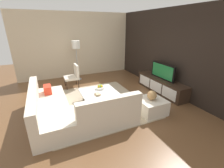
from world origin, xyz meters
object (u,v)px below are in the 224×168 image
at_px(coffee_table, 99,97).
at_px(sectional_couch, 70,111).
at_px(floor_lamp, 76,47).
at_px(fruit_bowl, 100,87).
at_px(accent_chair_near, 74,75).
at_px(decorative_ball, 152,95).
at_px(television, 163,71).
at_px(media_console, 161,85).
at_px(ottoman, 151,106).
at_px(book_stack, 98,94).

bearing_deg(coffee_table, sectional_couch, -57.95).
height_order(floor_lamp, fruit_bowl, floor_lamp).
height_order(coffee_table, accent_chair_near, accent_chair_near).
xyz_separation_m(sectional_couch, decorative_ball, (0.50, 2.06, 0.24)).
relative_size(television, decorative_ball, 4.36).
relative_size(accent_chair_near, decorative_ball, 3.49).
distance_m(media_console, fruit_bowl, 2.22).
xyz_separation_m(coffee_table, floor_lamp, (-2.48, -0.08, 1.21)).
bearing_deg(decorative_ball, media_console, 129.90).
bearing_deg(ottoman, floor_lamp, -161.93).
bearing_deg(book_stack, decorative_ball, 53.47).
bearing_deg(ottoman, coffee_table, -135.57).
relative_size(fruit_bowl, book_stack, 1.51).
height_order(television, coffee_table, television).
relative_size(fruit_bowl, decorative_ball, 1.12).
distance_m(accent_chair_near, fruit_bowl, 1.59).
relative_size(television, ottoman, 1.55).
bearing_deg(floor_lamp, ottoman, 18.07).
relative_size(television, floor_lamp, 0.65).
bearing_deg(coffee_table, accent_chair_near, -165.90).
bearing_deg(coffee_table, media_console, 87.51).
bearing_deg(floor_lamp, decorative_ball, 18.07).
bearing_deg(television, coffee_table, -92.49).
xyz_separation_m(ottoman, decorative_ball, (0.00, 0.00, 0.32)).
height_order(television, fruit_bowl, television).
bearing_deg(accent_chair_near, decorative_ball, 33.50).
distance_m(fruit_bowl, book_stack, 0.46).
height_order(media_console, ottoman, media_console).
distance_m(television, floor_lamp, 3.57).
height_order(television, ottoman, television).
relative_size(media_console, decorative_ball, 8.41).
bearing_deg(decorative_ball, television, 129.89).
xyz_separation_m(media_console, accent_chair_near, (-1.78, -2.72, 0.24)).
relative_size(accent_chair_near, floor_lamp, 0.52).
relative_size(television, sectional_couch, 0.46).
height_order(sectional_couch, coffee_table, sectional_couch).
height_order(television, decorative_ball, television).
distance_m(fruit_bowl, decorative_ball, 1.63).
bearing_deg(fruit_bowl, media_console, 82.71).
bearing_deg(floor_lamp, fruit_bowl, 4.65).
bearing_deg(coffee_table, ottoman, 44.43).
height_order(sectional_couch, fruit_bowl, sectional_couch).
bearing_deg(floor_lamp, media_console, 42.69).
height_order(decorative_ball, book_stack, decorative_ball).
height_order(floor_lamp, book_stack, floor_lamp).
bearing_deg(book_stack, sectional_couch, -65.47).
height_order(media_console, television, television).
height_order(fruit_bowl, book_stack, fruit_bowl).
xyz_separation_m(accent_chair_near, fruit_bowl, (1.50, 0.53, -0.05)).
distance_m(sectional_couch, coffee_table, 1.15).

